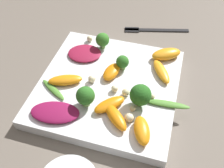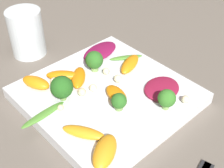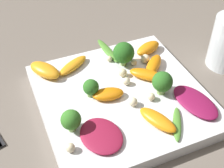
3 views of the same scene
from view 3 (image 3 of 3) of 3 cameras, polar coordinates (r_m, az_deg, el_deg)
name	(u,v)px [view 3 (image 3 of 3)]	position (r m, az deg, el deg)	size (l,w,h in m)	color
ground_plane	(121,103)	(0.59, 1.72, -3.49)	(2.40, 2.40, 0.00)	#6B6056
plate	(121,98)	(0.58, 1.74, -2.62)	(0.29, 0.29, 0.03)	white
radicchio_leaf_0	(101,136)	(0.50, -1.97, -9.40)	(0.09, 0.08, 0.01)	maroon
radicchio_leaf_1	(195,102)	(0.57, 14.97, -3.17)	(0.10, 0.07, 0.01)	maroon
orange_segment_0	(158,120)	(0.52, 8.35, -6.51)	(0.08, 0.05, 0.02)	orange
orange_segment_1	(45,70)	(0.62, -12.18, 2.51)	(0.08, 0.07, 0.02)	orange
orange_segment_2	(147,75)	(0.60, 6.35, 1.73)	(0.07, 0.07, 0.02)	orange
orange_segment_3	(148,48)	(0.67, 6.62, 6.52)	(0.05, 0.07, 0.02)	orange
orange_segment_4	(154,65)	(0.62, 7.61, 3.44)	(0.07, 0.07, 0.02)	orange
orange_segment_5	(107,93)	(0.56, -0.85, -1.63)	(0.04, 0.06, 0.02)	orange
orange_segment_6	(73,65)	(0.63, -7.16, 3.41)	(0.06, 0.08, 0.01)	orange
broccoli_floret_0	(162,82)	(0.56, 9.19, 0.33)	(0.04, 0.04, 0.05)	#84AD5B
broccoli_floret_1	(124,53)	(0.62, 2.15, 5.69)	(0.04, 0.04, 0.05)	#7A9E51
broccoli_floret_2	(71,120)	(0.50, -7.51, -6.57)	(0.03, 0.03, 0.04)	#84AD5B
broccoli_floret_3	(91,88)	(0.56, -3.88, -0.67)	(0.03, 0.03, 0.03)	#7A9E51
arugula_sprig_0	(177,124)	(0.53, 11.81, -7.12)	(0.07, 0.05, 0.01)	#518E33
arugula_sprig_1	(108,51)	(0.67, -0.83, 6.14)	(0.09, 0.02, 0.01)	#518E33
macadamia_nut_0	(70,148)	(0.48, -7.65, -11.46)	(0.02, 0.02, 0.02)	beige
macadamia_nut_1	(145,59)	(0.64, 6.10, 4.61)	(0.02, 0.02, 0.02)	beige
macadamia_nut_2	(123,73)	(0.60, 1.97, 2.07)	(0.02, 0.02, 0.02)	beige
macadamia_nut_3	(109,59)	(0.64, -0.48, 4.64)	(0.01, 0.01, 0.01)	beige
macadamia_nut_4	(133,102)	(0.54, 3.85, -3.26)	(0.02, 0.02, 0.02)	beige
macadamia_nut_5	(126,81)	(0.58, 2.63, 0.51)	(0.02, 0.02, 0.02)	beige
macadamia_nut_6	(151,97)	(0.56, 7.15, -2.33)	(0.01, 0.01, 0.01)	beige
macadamia_nut_7	(134,62)	(0.63, 4.00, 3.94)	(0.01, 0.01, 0.01)	beige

